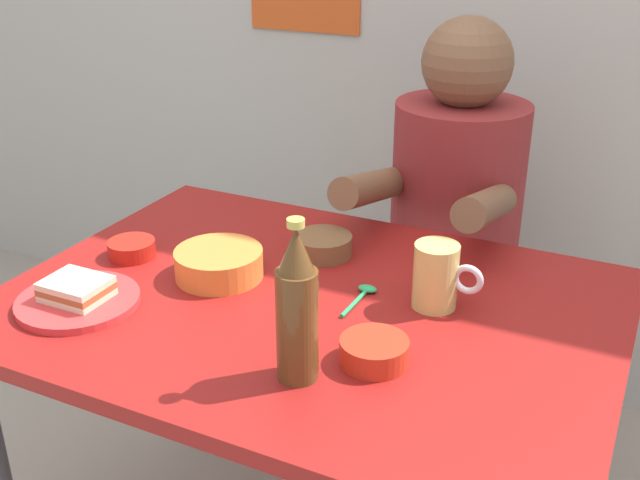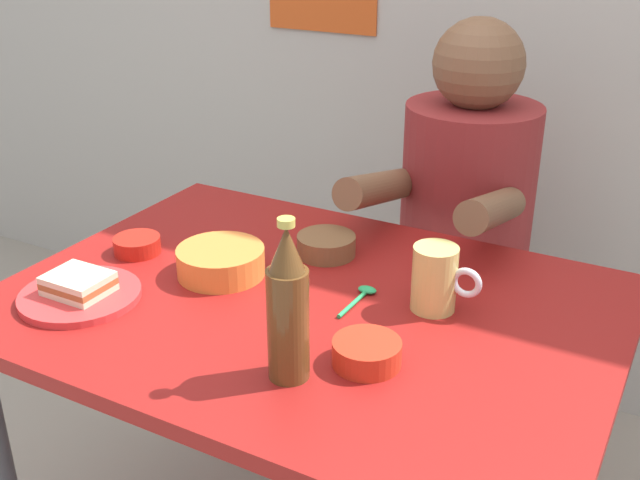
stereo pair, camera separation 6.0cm
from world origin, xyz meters
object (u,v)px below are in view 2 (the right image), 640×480
object	(u,v)px
sandwich	(78,283)
beer_bottle	(288,308)
beer_mug	(436,279)
condiment_bowl_brown	(326,244)
plate_orange	(80,296)
stool	(455,336)
dining_table	(307,343)
person_seated	(466,190)

from	to	relation	value
sandwich	beer_bottle	size ratio (longest dim) A/B	0.42
beer_mug	condiment_bowl_brown	distance (m)	0.30
beer_mug	condiment_bowl_brown	size ratio (longest dim) A/B	1.05
plate_orange	stool	bearing A→B (deg)	61.02
stool	sandwich	size ratio (longest dim) A/B	4.09
beer_mug	beer_bottle	xyz separation A→B (m)	(-0.12, -0.30, 0.06)
dining_table	person_seated	bearing A→B (deg)	81.55
plate_orange	condiment_bowl_brown	size ratio (longest dim) A/B	1.83
stool	person_seated	xyz separation A→B (m)	(-0.00, -0.01, 0.42)
stool	plate_orange	distance (m)	1.02
person_seated	condiment_bowl_brown	size ratio (longest dim) A/B	6.00
stool	person_seated	world-z (taller)	person_seated
stool	sandwich	world-z (taller)	sandwich
stool	beer_mug	world-z (taller)	beer_mug
stool	sandwich	bearing A→B (deg)	-118.98
sandwich	dining_table	bearing A→B (deg)	28.11
sandwich	condiment_bowl_brown	xyz separation A→B (m)	(0.31, 0.38, -0.01)
stool	beer_bottle	world-z (taller)	beer_bottle
dining_table	condiment_bowl_brown	world-z (taller)	condiment_bowl_brown
stool	condiment_bowl_brown	world-z (taller)	condiment_bowl_brown
dining_table	person_seated	xyz separation A→B (m)	(0.09, 0.62, 0.12)
dining_table	plate_orange	world-z (taller)	plate_orange
stool	plate_orange	size ratio (longest dim) A/B	2.05
condiment_bowl_brown	sandwich	bearing A→B (deg)	-128.75
person_seated	sandwich	world-z (taller)	person_seated
beer_mug	condiment_bowl_brown	bearing A→B (deg)	158.96
person_seated	plate_orange	world-z (taller)	person_seated
dining_table	stool	distance (m)	0.70
dining_table	beer_mug	xyz separation A→B (m)	(0.21, 0.08, 0.15)
beer_mug	sandwich	bearing A→B (deg)	-154.59
plate_orange	beer_mug	distance (m)	0.64
stool	beer_bottle	distance (m)	0.99
stool	beer_mug	bearing A→B (deg)	-77.41
dining_table	sandwich	world-z (taller)	sandwich
sandwich	beer_mug	distance (m)	0.64
plate_orange	condiment_bowl_brown	distance (m)	0.49
dining_table	sandwich	xyz separation A→B (m)	(-0.37, -0.20, 0.13)
person_seated	dining_table	bearing A→B (deg)	-98.45
plate_orange	sandwich	world-z (taller)	sandwich
sandwich	beer_mug	bearing A→B (deg)	25.41
dining_table	beer_bottle	bearing A→B (deg)	-67.05
person_seated	sandwich	xyz separation A→B (m)	(-0.46, -0.81, 0.01)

